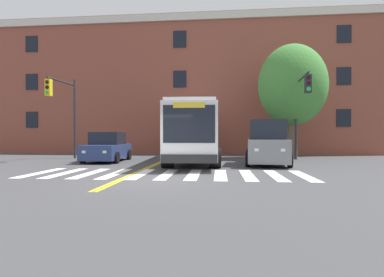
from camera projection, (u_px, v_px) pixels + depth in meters
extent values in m
plane|color=#424244|center=(151.00, 180.00, 10.46)|extent=(120.00, 120.00, 0.00)
cube|color=white|center=(41.00, 173.00, 12.63)|extent=(0.51, 3.40, 0.01)
cube|color=white|center=(65.00, 173.00, 12.53)|extent=(0.51, 3.40, 0.01)
cube|color=white|center=(90.00, 173.00, 12.43)|extent=(0.51, 3.40, 0.01)
cube|color=white|center=(116.00, 174.00, 12.34)|extent=(0.51, 3.40, 0.01)
cube|color=white|center=(141.00, 174.00, 12.24)|extent=(0.51, 3.40, 0.01)
cube|color=white|center=(167.00, 174.00, 12.14)|extent=(0.51, 3.40, 0.01)
cube|color=white|center=(194.00, 174.00, 12.05)|extent=(0.51, 3.40, 0.01)
cube|color=white|center=(220.00, 175.00, 11.95)|extent=(0.51, 3.40, 0.01)
cube|color=white|center=(248.00, 175.00, 11.85)|extent=(0.51, 3.40, 0.01)
cube|color=white|center=(276.00, 175.00, 11.76)|extent=(0.51, 3.40, 0.01)
cube|color=white|center=(304.00, 176.00, 11.66)|extent=(0.51, 3.40, 0.01)
cube|color=gold|center=(180.00, 153.00, 26.22)|extent=(0.12, 36.00, 0.01)
cube|color=gold|center=(181.00, 153.00, 26.20)|extent=(0.12, 36.00, 0.01)
cube|color=white|center=(194.00, 133.00, 17.84)|extent=(3.00, 11.04, 2.62)
cube|color=black|center=(214.00, 128.00, 17.78)|extent=(0.58, 10.03, 0.94)
cube|color=black|center=(174.00, 128.00, 17.89)|extent=(0.58, 10.03, 0.94)
cube|color=black|center=(189.00, 124.00, 12.37)|extent=(2.16, 0.14, 1.57)
cube|color=yellow|center=(189.00, 105.00, 12.36)|extent=(1.32, 0.10, 0.24)
cube|color=#232326|center=(189.00, 159.00, 12.35)|extent=(2.35, 0.23, 0.36)
cube|color=silver|center=(194.00, 109.00, 17.82)|extent=(2.83, 10.59, 0.16)
cylinder|color=black|center=(215.00, 158.00, 14.42)|extent=(0.61, 1.00, 0.97)
cylinder|color=black|center=(168.00, 158.00, 14.52)|extent=(0.61, 1.00, 0.97)
cylinder|color=black|center=(212.00, 152.00, 20.26)|extent=(0.61, 1.00, 0.97)
cylinder|color=black|center=(178.00, 151.00, 20.35)|extent=(0.61, 1.00, 0.97)
cylinder|color=black|center=(212.00, 151.00, 21.36)|extent=(0.61, 1.00, 0.97)
cylinder|color=black|center=(180.00, 151.00, 21.45)|extent=(0.61, 1.00, 0.97)
cube|color=navy|center=(107.00, 151.00, 18.21)|extent=(2.13, 4.43, 0.85)
cube|color=black|center=(108.00, 138.00, 18.33)|extent=(1.82, 2.17, 0.75)
cube|color=white|center=(105.00, 152.00, 16.00)|extent=(0.20, 0.05, 0.14)
cube|color=white|center=(84.00, 152.00, 16.05)|extent=(0.20, 0.05, 0.14)
cylinder|color=black|center=(117.00, 158.00, 16.83)|extent=(0.26, 0.67, 0.66)
cylinder|color=black|center=(83.00, 157.00, 16.92)|extent=(0.26, 0.67, 0.66)
cylinder|color=black|center=(129.00, 155.00, 19.51)|extent=(0.26, 0.67, 0.66)
cylinder|color=black|center=(100.00, 154.00, 19.60)|extent=(0.26, 0.67, 0.66)
cube|color=slate|center=(267.00, 150.00, 16.20)|extent=(2.43, 4.80, 1.16)
cube|color=black|center=(267.00, 130.00, 16.23)|extent=(2.06, 3.03, 1.03)
cube|color=white|center=(283.00, 150.00, 13.79)|extent=(0.20, 0.06, 0.14)
cube|color=white|center=(257.00, 150.00, 14.02)|extent=(0.20, 0.06, 0.14)
cylinder|color=black|center=(290.00, 160.00, 14.59)|extent=(0.29, 0.78, 0.76)
cylinder|color=black|center=(248.00, 159.00, 14.99)|extent=(0.29, 0.78, 0.76)
cylinder|color=black|center=(284.00, 156.00, 17.41)|extent=(0.29, 0.78, 0.76)
cylinder|color=black|center=(248.00, 156.00, 17.81)|extent=(0.29, 0.78, 0.76)
cylinder|color=#28282D|center=(296.00, 118.00, 19.63)|extent=(0.16, 0.16, 5.43)
cylinder|color=#28282D|center=(302.00, 78.00, 17.80)|extent=(0.33, 3.66, 0.11)
cube|color=#28282D|center=(308.00, 84.00, 16.15)|extent=(0.36, 0.30, 1.00)
cylinder|color=black|center=(309.00, 78.00, 16.00)|extent=(0.22, 0.04, 0.22)
cylinder|color=black|center=(309.00, 83.00, 16.00)|extent=(0.22, 0.04, 0.22)
cylinder|color=green|center=(309.00, 89.00, 16.00)|extent=(0.22, 0.04, 0.22)
cylinder|color=#28282D|center=(75.00, 119.00, 20.65)|extent=(0.16, 0.16, 5.43)
cylinder|color=#28282D|center=(62.00, 82.00, 19.14)|extent=(0.29, 3.02, 0.11)
cube|color=yellow|center=(49.00, 88.00, 17.80)|extent=(0.36, 0.30, 1.00)
cylinder|color=black|center=(47.00, 82.00, 17.65)|extent=(0.22, 0.04, 0.22)
cylinder|color=black|center=(47.00, 87.00, 17.65)|extent=(0.22, 0.04, 0.22)
cylinder|color=green|center=(47.00, 92.00, 17.66)|extent=(0.22, 0.04, 0.22)
cylinder|color=brown|center=(292.00, 139.00, 20.60)|extent=(0.63, 0.63, 2.68)
ellipsoid|color=#428438|center=(293.00, 85.00, 20.57)|extent=(5.33, 4.77, 5.58)
cube|color=brown|center=(186.00, 91.00, 29.52)|extent=(32.86, 9.04, 11.89)
cube|color=beige|center=(180.00, 17.00, 24.89)|extent=(32.86, 0.16, 0.60)
cube|color=black|center=(32.00, 120.00, 26.32)|extent=(1.10, 0.06, 1.40)
cube|color=black|center=(180.00, 119.00, 25.03)|extent=(1.10, 0.06, 1.40)
cube|color=black|center=(344.00, 118.00, 23.74)|extent=(1.10, 0.06, 1.40)
cube|color=black|center=(32.00, 82.00, 26.28)|extent=(1.10, 0.06, 1.40)
cube|color=black|center=(180.00, 79.00, 24.99)|extent=(1.10, 0.06, 1.40)
cube|color=black|center=(344.00, 76.00, 23.70)|extent=(1.10, 0.06, 1.40)
cube|color=black|center=(32.00, 44.00, 26.25)|extent=(1.10, 0.06, 1.40)
cube|color=black|center=(180.00, 39.00, 24.96)|extent=(1.10, 0.06, 1.40)
cube|color=black|center=(344.00, 34.00, 23.67)|extent=(1.10, 0.06, 1.40)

